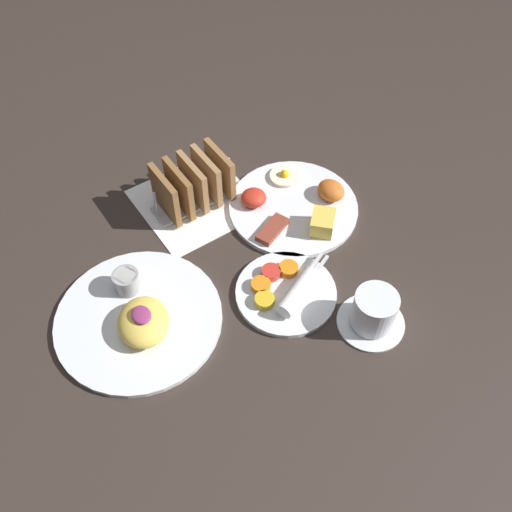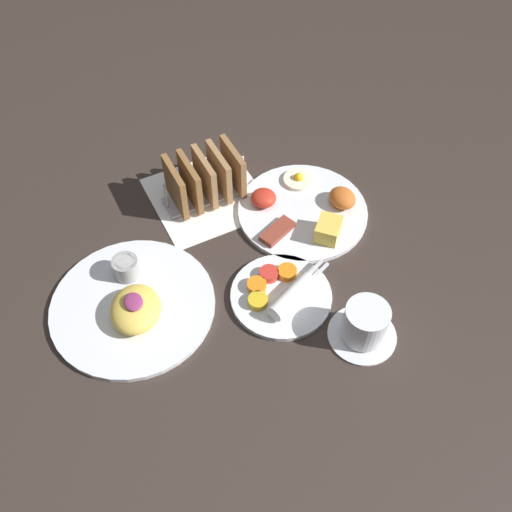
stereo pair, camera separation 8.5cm
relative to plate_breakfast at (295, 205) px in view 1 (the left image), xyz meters
The scene contains 7 objects.
ground_plane 0.18m from the plate_breakfast, 80.50° to the right, with size 3.00×3.00×0.00m, color #332823.
napkin_flat 0.21m from the plate_breakfast, 130.23° to the right, with size 0.22×0.22×0.00m.
plate_breakfast is the anchor object (origin of this frame).
plate_condiments 0.21m from the plate_breakfast, 41.36° to the right, with size 0.19×0.20×0.04m.
plate_foreground 0.39m from the plate_breakfast, 81.30° to the right, with size 0.30×0.30×0.06m.
toast_rack 0.21m from the plate_breakfast, 130.23° to the right, with size 0.10×0.18×0.10m.
coffee_cup 0.30m from the plate_breakfast, 10.50° to the right, with size 0.12×0.12×0.08m.
Camera 1 is at (0.58, -0.34, 0.87)m, focal length 40.00 mm.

